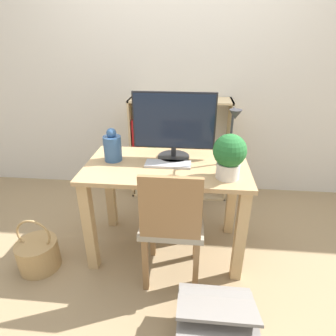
{
  "coord_description": "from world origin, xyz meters",
  "views": [
    {
      "loc": [
        0.18,
        -1.76,
        1.55
      ],
      "look_at": [
        0.0,
        0.1,
        0.66
      ],
      "focal_mm": 30.0,
      "sensor_mm": 36.0,
      "label": 1
    }
  ],
  "objects_px": {
    "keyboard": "(168,164)",
    "basket": "(38,254)",
    "chair": "(172,222)",
    "bookshelf": "(161,155)",
    "monitor": "(174,124)",
    "storage_box": "(215,329)",
    "potted_plant": "(229,155)",
    "vase": "(113,147)",
    "desk_lamp": "(233,132)"
  },
  "relations": [
    {
      "from": "chair",
      "to": "storage_box",
      "type": "relative_size",
      "value": 2.1
    },
    {
      "from": "keyboard",
      "to": "basket",
      "type": "bearing_deg",
      "value": -162.5
    },
    {
      "from": "vase",
      "to": "desk_lamp",
      "type": "xyz_separation_m",
      "value": [
        0.82,
        -0.03,
        0.14
      ]
    },
    {
      "from": "vase",
      "to": "basket",
      "type": "xyz_separation_m",
      "value": [
        -0.52,
        -0.34,
        -0.72
      ]
    },
    {
      "from": "potted_plant",
      "to": "bookshelf",
      "type": "distance_m",
      "value": 1.26
    },
    {
      "from": "chair",
      "to": "storage_box",
      "type": "xyz_separation_m",
      "value": [
        0.27,
        -0.45,
        -0.34
      ]
    },
    {
      "from": "monitor",
      "to": "bookshelf",
      "type": "relative_size",
      "value": 0.58
    },
    {
      "from": "vase",
      "to": "desk_lamp",
      "type": "relative_size",
      "value": 0.59
    },
    {
      "from": "potted_plant",
      "to": "bookshelf",
      "type": "relative_size",
      "value": 0.28
    },
    {
      "from": "keyboard",
      "to": "storage_box",
      "type": "relative_size",
      "value": 0.76
    },
    {
      "from": "keyboard",
      "to": "basket",
      "type": "xyz_separation_m",
      "value": [
        -0.92,
        -0.29,
        -0.62
      ]
    },
    {
      "from": "monitor",
      "to": "basket",
      "type": "height_order",
      "value": "monitor"
    },
    {
      "from": "vase",
      "to": "bookshelf",
      "type": "xyz_separation_m",
      "value": [
        0.24,
        0.84,
        -0.4
      ]
    },
    {
      "from": "monitor",
      "to": "storage_box",
      "type": "distance_m",
      "value": 1.27
    },
    {
      "from": "vase",
      "to": "keyboard",
      "type": "bearing_deg",
      "value": -6.96
    },
    {
      "from": "chair",
      "to": "basket",
      "type": "height_order",
      "value": "chair"
    },
    {
      "from": "vase",
      "to": "basket",
      "type": "height_order",
      "value": "vase"
    },
    {
      "from": "monitor",
      "to": "keyboard",
      "type": "relative_size",
      "value": 1.84
    },
    {
      "from": "keyboard",
      "to": "potted_plant",
      "type": "xyz_separation_m",
      "value": [
        0.39,
        -0.15,
        0.15
      ]
    },
    {
      "from": "potted_plant",
      "to": "chair",
      "type": "relative_size",
      "value": 0.33
    },
    {
      "from": "desk_lamp",
      "to": "basket",
      "type": "distance_m",
      "value": 1.62
    },
    {
      "from": "chair",
      "to": "bookshelf",
      "type": "relative_size",
      "value": 0.86
    },
    {
      "from": "desk_lamp",
      "to": "bookshelf",
      "type": "xyz_separation_m",
      "value": [
        -0.58,
        0.87,
        -0.55
      ]
    },
    {
      "from": "bookshelf",
      "to": "vase",
      "type": "bearing_deg",
      "value": -105.92
    },
    {
      "from": "monitor",
      "to": "vase",
      "type": "xyz_separation_m",
      "value": [
        -0.43,
        -0.09,
        -0.15
      ]
    },
    {
      "from": "chair",
      "to": "basket",
      "type": "xyz_separation_m",
      "value": [
        -0.97,
        0.02,
        -0.36
      ]
    },
    {
      "from": "monitor",
      "to": "potted_plant",
      "type": "distance_m",
      "value": 0.47
    },
    {
      "from": "bookshelf",
      "to": "basket",
      "type": "height_order",
      "value": "bookshelf"
    },
    {
      "from": "bookshelf",
      "to": "potted_plant",
      "type": "bearing_deg",
      "value": -62.0
    },
    {
      "from": "storage_box",
      "to": "chair",
      "type": "bearing_deg",
      "value": 120.99
    },
    {
      "from": "bookshelf",
      "to": "basket",
      "type": "relative_size",
      "value": 2.44
    },
    {
      "from": "desk_lamp",
      "to": "basket",
      "type": "relative_size",
      "value": 0.98
    },
    {
      "from": "chair",
      "to": "basket",
      "type": "bearing_deg",
      "value": 172.94
    },
    {
      "from": "monitor",
      "to": "storage_box",
      "type": "relative_size",
      "value": 1.4
    },
    {
      "from": "monitor",
      "to": "storage_box",
      "type": "bearing_deg",
      "value": -71.67
    },
    {
      "from": "monitor",
      "to": "vase",
      "type": "bearing_deg",
      "value": -168.58
    },
    {
      "from": "keyboard",
      "to": "desk_lamp",
      "type": "relative_size",
      "value": 0.78
    },
    {
      "from": "monitor",
      "to": "chair",
      "type": "relative_size",
      "value": 0.67
    },
    {
      "from": "monitor",
      "to": "potted_plant",
      "type": "height_order",
      "value": "monitor"
    },
    {
      "from": "keyboard",
      "to": "potted_plant",
      "type": "distance_m",
      "value": 0.44
    },
    {
      "from": "monitor",
      "to": "bookshelf",
      "type": "bearing_deg",
      "value": 104.08
    },
    {
      "from": "bookshelf",
      "to": "chair",
      "type": "bearing_deg",
      "value": -79.84
    },
    {
      "from": "vase",
      "to": "bookshelf",
      "type": "relative_size",
      "value": 0.24
    },
    {
      "from": "chair",
      "to": "desk_lamp",
      "type": "bearing_deg",
      "value": 36.42
    },
    {
      "from": "vase",
      "to": "storage_box",
      "type": "height_order",
      "value": "vase"
    },
    {
      "from": "basket",
      "to": "storage_box",
      "type": "bearing_deg",
      "value": -20.86
    },
    {
      "from": "basket",
      "to": "chair",
      "type": "bearing_deg",
      "value": -1.32
    },
    {
      "from": "vase",
      "to": "chair",
      "type": "bearing_deg",
      "value": -38.49
    },
    {
      "from": "desk_lamp",
      "to": "chair",
      "type": "relative_size",
      "value": 0.47
    },
    {
      "from": "monitor",
      "to": "potted_plant",
      "type": "xyz_separation_m",
      "value": [
        0.36,
        -0.28,
        -0.1
      ]
    }
  ]
}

